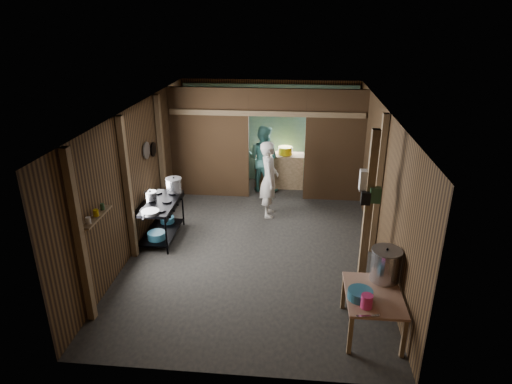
# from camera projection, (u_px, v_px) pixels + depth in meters

# --- Properties ---
(floor) EXTENTS (4.50, 7.00, 0.00)m
(floor) POSITION_uv_depth(u_px,v_px,m) (257.00, 240.00, 8.70)
(floor) COLOR black
(floor) RESTS_ON ground
(ceiling) EXTENTS (4.50, 7.00, 0.00)m
(ceiling) POSITION_uv_depth(u_px,v_px,m) (257.00, 108.00, 7.71)
(ceiling) COLOR #302C28
(ceiling) RESTS_ON ground
(wall_back) EXTENTS (4.50, 0.00, 2.60)m
(wall_back) POSITION_uv_depth(u_px,v_px,m) (270.00, 131.00, 11.43)
(wall_back) COLOR brown
(wall_back) RESTS_ON ground
(wall_front) EXTENTS (4.50, 0.00, 2.60)m
(wall_front) POSITION_uv_depth(u_px,v_px,m) (228.00, 286.00, 4.98)
(wall_front) COLOR brown
(wall_front) RESTS_ON ground
(wall_left) EXTENTS (0.00, 7.00, 2.60)m
(wall_left) POSITION_uv_depth(u_px,v_px,m) (139.00, 174.00, 8.40)
(wall_left) COLOR brown
(wall_left) RESTS_ON ground
(wall_right) EXTENTS (0.00, 7.00, 2.60)m
(wall_right) POSITION_uv_depth(u_px,v_px,m) (380.00, 182.00, 8.00)
(wall_right) COLOR brown
(wall_right) RESTS_ON ground
(partition_left) EXTENTS (1.85, 0.10, 2.60)m
(partition_left) POSITION_uv_depth(u_px,v_px,m) (210.00, 143.00, 10.35)
(partition_left) COLOR #462E18
(partition_left) RESTS_ON floor
(partition_right) EXTENTS (1.35, 0.10, 2.60)m
(partition_right) POSITION_uv_depth(u_px,v_px,m) (334.00, 147.00, 10.09)
(partition_right) COLOR #462E18
(partition_right) RESTS_ON floor
(partition_header) EXTENTS (1.30, 0.10, 0.60)m
(partition_header) POSITION_uv_depth(u_px,v_px,m) (277.00, 102.00, 9.83)
(partition_header) COLOR #462E18
(partition_header) RESTS_ON wall_back
(turquoise_panel) EXTENTS (4.40, 0.06, 2.50)m
(turquoise_panel) POSITION_uv_depth(u_px,v_px,m) (269.00, 133.00, 11.39)
(turquoise_panel) COLOR #629994
(turquoise_panel) RESTS_ON wall_back
(back_counter) EXTENTS (1.20, 0.50, 0.85)m
(back_counter) POSITION_uv_depth(u_px,v_px,m) (279.00, 170.00, 11.23)
(back_counter) COLOR #9C7A58
(back_counter) RESTS_ON floor
(wall_clock) EXTENTS (0.20, 0.03, 0.20)m
(wall_clock) POSITION_uv_depth(u_px,v_px,m) (280.00, 109.00, 11.08)
(wall_clock) COLOR silver
(wall_clock) RESTS_ON wall_back
(post_left_a) EXTENTS (0.10, 0.12, 2.60)m
(post_left_a) POSITION_uv_depth(u_px,v_px,m) (80.00, 239.00, 6.00)
(post_left_a) COLOR #9C7A58
(post_left_a) RESTS_ON floor
(post_left_b) EXTENTS (0.10, 0.12, 2.60)m
(post_left_b) POSITION_uv_depth(u_px,v_px,m) (128.00, 190.00, 7.66)
(post_left_b) COLOR #9C7A58
(post_left_b) RESTS_ON floor
(post_left_c) EXTENTS (0.10, 0.12, 2.60)m
(post_left_c) POSITION_uv_depth(u_px,v_px,m) (161.00, 155.00, 9.50)
(post_left_c) COLOR #9C7A58
(post_left_c) RESTS_ON floor
(post_right) EXTENTS (0.10, 0.12, 2.60)m
(post_right) POSITION_uv_depth(u_px,v_px,m) (378.00, 186.00, 7.83)
(post_right) COLOR #9C7A58
(post_right) RESTS_ON floor
(post_free) EXTENTS (0.12, 0.12, 2.60)m
(post_free) POSITION_uv_depth(u_px,v_px,m) (368.00, 211.00, 6.84)
(post_free) COLOR #9C7A58
(post_free) RESTS_ON floor
(cross_beam) EXTENTS (4.40, 0.12, 0.12)m
(cross_beam) POSITION_uv_depth(u_px,v_px,m) (266.00, 113.00, 9.90)
(cross_beam) COLOR #9C7A58
(cross_beam) RESTS_ON wall_left
(pan_lid_big) EXTENTS (0.03, 0.34, 0.34)m
(pan_lid_big) POSITION_uv_depth(u_px,v_px,m) (147.00, 150.00, 8.63)
(pan_lid_big) COLOR gray
(pan_lid_big) RESTS_ON wall_left
(pan_lid_small) EXTENTS (0.03, 0.30, 0.30)m
(pan_lid_small) POSITION_uv_depth(u_px,v_px,m) (153.00, 149.00, 9.04)
(pan_lid_small) COLOR black
(pan_lid_small) RESTS_ON wall_left
(wall_shelf) EXTENTS (0.14, 0.80, 0.03)m
(wall_shelf) POSITION_uv_depth(u_px,v_px,m) (97.00, 217.00, 6.42)
(wall_shelf) COLOR #9C7A58
(wall_shelf) RESTS_ON wall_left
(jar_white) EXTENTS (0.07, 0.07, 0.10)m
(jar_white) POSITION_uv_depth(u_px,v_px,m) (88.00, 220.00, 6.16)
(jar_white) COLOR silver
(jar_white) RESTS_ON wall_shelf
(jar_yellow) EXTENTS (0.08, 0.08, 0.10)m
(jar_yellow) POSITION_uv_depth(u_px,v_px,m) (96.00, 213.00, 6.39)
(jar_yellow) COLOR #B39107
(jar_yellow) RESTS_ON wall_shelf
(jar_green) EXTENTS (0.06, 0.06, 0.10)m
(jar_green) POSITION_uv_depth(u_px,v_px,m) (102.00, 207.00, 6.60)
(jar_green) COLOR #284E30
(jar_green) RESTS_ON wall_shelf
(bag_white) EXTENTS (0.22, 0.15, 0.32)m
(bag_white) POSITION_uv_depth(u_px,v_px,m) (367.00, 180.00, 6.74)
(bag_white) COLOR silver
(bag_white) RESTS_ON post_free
(bag_green) EXTENTS (0.16, 0.12, 0.24)m
(bag_green) POSITION_uv_depth(u_px,v_px,m) (375.00, 195.00, 6.67)
(bag_green) COLOR #284E30
(bag_green) RESTS_ON post_free
(bag_black) EXTENTS (0.14, 0.10, 0.20)m
(bag_black) POSITION_uv_depth(u_px,v_px,m) (366.00, 198.00, 6.68)
(bag_black) COLOR black
(bag_black) RESTS_ON post_free
(gas_range) EXTENTS (0.68, 1.33, 0.78)m
(gas_range) POSITION_uv_depth(u_px,v_px,m) (161.00, 220.00, 8.62)
(gas_range) COLOR black
(gas_range) RESTS_ON floor
(prep_table) EXTENTS (0.75, 1.04, 0.61)m
(prep_table) POSITION_uv_depth(u_px,v_px,m) (372.00, 312.00, 6.12)
(prep_table) COLOR tan
(prep_table) RESTS_ON floor
(stove_pot_large) EXTENTS (0.40, 0.40, 0.32)m
(stove_pot_large) POSITION_uv_depth(u_px,v_px,m) (174.00, 186.00, 8.86)
(stove_pot_large) COLOR #B0B0B9
(stove_pot_large) RESTS_ON gas_range
(stove_pot_med) EXTENTS (0.25, 0.25, 0.21)m
(stove_pot_med) POSITION_uv_depth(u_px,v_px,m) (150.00, 197.00, 8.48)
(stove_pot_med) COLOR #B0B0B9
(stove_pot_med) RESTS_ON gas_range
(frying_pan) EXTENTS (0.41, 0.59, 0.07)m
(frying_pan) POSITION_uv_depth(u_px,v_px,m) (150.00, 212.00, 7.97)
(frying_pan) COLOR gray
(frying_pan) RESTS_ON gas_range
(blue_tub_front) EXTENTS (0.34, 0.34, 0.14)m
(blue_tub_front) POSITION_uv_depth(u_px,v_px,m) (157.00, 235.00, 8.39)
(blue_tub_front) COLOR teal
(blue_tub_front) RESTS_ON gas_range
(blue_tub_back) EXTENTS (0.29, 0.29, 0.12)m
(blue_tub_back) POSITION_uv_depth(u_px,v_px,m) (167.00, 220.00, 9.06)
(blue_tub_back) COLOR teal
(blue_tub_back) RESTS_ON gas_range
(stock_pot) EXTENTS (0.55, 0.55, 0.50)m
(stock_pot) POSITION_uv_depth(u_px,v_px,m) (385.00, 266.00, 6.24)
(stock_pot) COLOR #B0B0B9
(stock_pot) RESTS_ON prep_table
(wash_basin) EXTENTS (0.39, 0.39, 0.13)m
(wash_basin) POSITION_uv_depth(u_px,v_px,m) (360.00, 294.00, 5.89)
(wash_basin) COLOR teal
(wash_basin) RESTS_ON prep_table
(pink_bucket) EXTENTS (0.16, 0.16, 0.18)m
(pink_bucket) POSITION_uv_depth(u_px,v_px,m) (367.00, 301.00, 5.70)
(pink_bucket) COLOR #E4317D
(pink_bucket) RESTS_ON prep_table
(knife) EXTENTS (0.30, 0.08, 0.01)m
(knife) POSITION_uv_depth(u_px,v_px,m) (368.00, 316.00, 5.56)
(knife) COLOR #B0B0B9
(knife) RESTS_ON prep_table
(yellow_tub) EXTENTS (0.35, 0.35, 0.19)m
(yellow_tub) POSITION_uv_depth(u_px,v_px,m) (285.00, 151.00, 11.01)
(yellow_tub) COLOR #B39107
(yellow_tub) RESTS_ON back_counter
(red_cup) EXTENTS (0.11, 0.11, 0.13)m
(red_cup) POSITION_uv_depth(u_px,v_px,m) (265.00, 151.00, 11.07)
(red_cup) COLOR red
(red_cup) RESTS_ON back_counter
(cook) EXTENTS (0.44, 0.64, 1.67)m
(cook) POSITION_uv_depth(u_px,v_px,m) (269.00, 179.00, 9.45)
(cook) COLOR beige
(cook) RESTS_ON floor
(worker_back) EXTENTS (0.98, 0.88, 1.66)m
(worker_back) POSITION_uv_depth(u_px,v_px,m) (263.00, 159.00, 10.81)
(worker_back) COLOR teal
(worker_back) RESTS_ON floor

